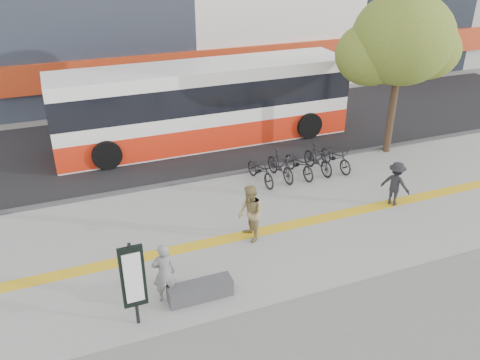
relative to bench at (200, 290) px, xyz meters
name	(u,v)px	position (x,y,z in m)	size (l,w,h in m)	color
ground	(275,252)	(2.60, 1.20, -0.30)	(120.00, 120.00, 0.00)	slate
sidewalk	(255,224)	(2.60, 2.70, -0.27)	(40.00, 7.00, 0.08)	gray
tactile_strip	(261,231)	(2.60, 2.20, -0.22)	(40.00, 0.45, 0.01)	gold
street	(188,139)	(2.60, 10.20, -0.28)	(40.00, 8.00, 0.06)	black
curb	(218,176)	(2.60, 6.20, -0.23)	(40.00, 0.25, 0.14)	#373739
bench	(200,290)	(0.00, 0.00, 0.00)	(1.60, 0.45, 0.45)	#373739
signboard	(133,278)	(-1.60, -0.31, 1.06)	(0.55, 0.10, 2.20)	black
street_tree	(400,41)	(9.78, 6.02, 4.21)	(4.40, 3.80, 6.31)	#332017
bus	(204,106)	(3.23, 9.70, 1.30)	(12.32, 2.92, 3.28)	white
bicycle_row	(299,163)	(5.41, 5.20, 0.27)	(3.92, 1.87, 1.05)	black
seated_woman	(164,273)	(-0.80, 0.27, 0.57)	(0.58, 0.38, 1.60)	black
pedestrian_tan	(250,214)	(2.13, 1.96, 0.64)	(0.84, 0.65, 1.73)	#937F4D
pedestrian_dark	(396,184)	(7.33, 2.16, 0.53)	(0.97, 0.56, 1.51)	black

